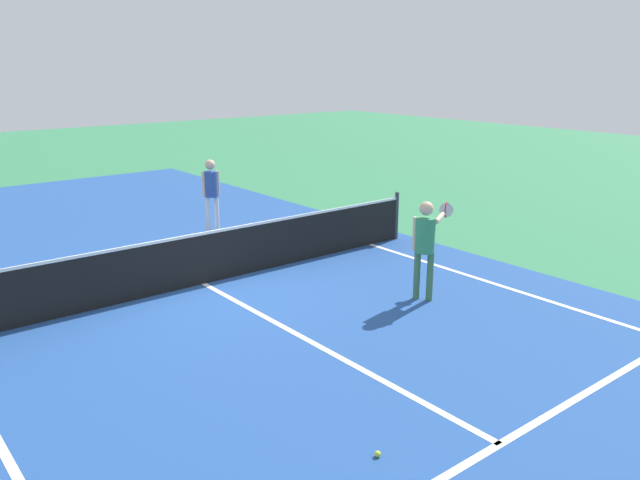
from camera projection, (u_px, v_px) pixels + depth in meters
name	position (u px, v px, depth m)	size (l,w,h in m)	color
ground_plane	(204.00, 284.00, 11.48)	(60.00, 60.00, 0.00)	#337F51
court_surface_inbounds	(204.00, 284.00, 11.48)	(10.62, 24.40, 0.00)	#234C93
line_service_near	(500.00, 444.00, 6.67)	(8.22, 0.10, 0.01)	white
line_center_service	(312.00, 343.00, 9.07)	(0.10, 6.40, 0.01)	white
net	(202.00, 258.00, 11.35)	(9.88, 0.09, 1.07)	#33383D
player_near	(426.00, 239.00, 10.47)	(1.16, 0.61, 1.69)	#3F7247
player_far	(211.00, 188.00, 14.75)	(0.41, 0.32, 1.70)	white
tennis_ball_mid_court	(378.00, 454.00, 6.45)	(0.07, 0.07, 0.07)	#CCE033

